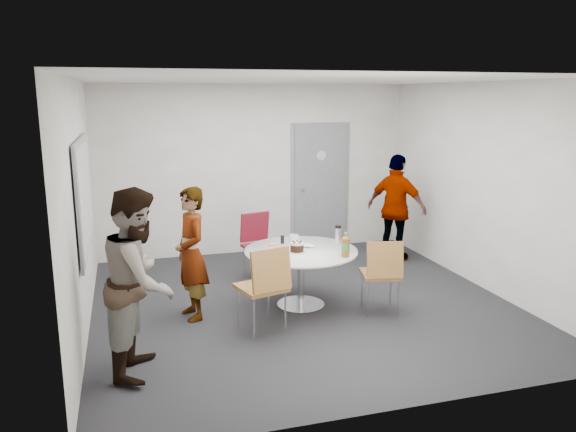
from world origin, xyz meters
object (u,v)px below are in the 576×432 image
object	(u,v)px
table	(303,257)
chair_near_left	(266,281)
chair_near_right	(382,269)
person_right	(396,208)
chair_far	(258,239)
person_left	(139,281)
person_main	(191,254)
whiteboard	(84,196)
door	(320,187)

from	to	relation	value
table	chair_near_left	bearing A→B (deg)	-132.70
chair_near_right	person_right	xyz separation A→B (m)	(1.17, 1.96, 0.27)
table	chair_near_right	distance (m)	0.96
chair_far	person_left	xyz separation A→B (m)	(-1.66, -2.31, 0.30)
chair_far	person_right	distance (m)	2.27
table	person_main	xyz separation A→B (m)	(-1.33, 0.02, 0.15)
chair_far	person_left	world-z (taller)	person_left
person_main	whiteboard	bearing A→B (deg)	-114.16
whiteboard	chair_near_left	distance (m)	2.21
whiteboard	chair_near_left	xyz separation A→B (m)	(1.81, -0.96, -0.85)
chair_far	person_right	world-z (taller)	person_right
chair_near_right	person_main	world-z (taller)	person_main
chair_near_left	person_left	world-z (taller)	person_left
table	chair_near_left	distance (m)	0.94
chair_near_left	chair_near_right	world-z (taller)	chair_near_left
chair_far	person_main	world-z (taller)	person_main
chair_near_right	person_left	size ratio (longest dim) A/B	0.52
whiteboard	door	bearing A→B (deg)	32.66
whiteboard	person_main	xyz separation A→B (m)	(1.11, -0.25, -0.69)
whiteboard	chair_near_right	xyz separation A→B (m)	(3.24, -0.79, -0.89)
whiteboard	table	distance (m)	2.59
table	person_right	world-z (taller)	person_right
chair_near_right	person_left	distance (m)	2.81
chair_near_right	chair_far	xyz separation A→B (m)	(-1.07, 1.71, 0.01)
chair_near_right	chair_far	bearing A→B (deg)	134.56
door	person_left	xyz separation A→B (m)	(-3.05, -3.67, -0.16)
chair_near_right	person_left	world-z (taller)	person_left
person_left	chair_near_right	bearing A→B (deg)	-63.45
door	chair_near_left	distance (m)	3.71
whiteboard	chair_near_left	bearing A→B (deg)	-27.92
door	whiteboard	world-z (taller)	door
person_right	chair_near_right	bearing A→B (deg)	112.93
door	person_main	world-z (taller)	door
chair_far	person_left	size ratio (longest dim) A/B	0.53
person_main	person_right	bearing A→B (deg)	101.64
chair_near_right	table	bearing A→B (deg)	159.31
chair_near_left	chair_far	size ratio (longest dim) A/B	1.06
person_left	table	bearing A→B (deg)	-45.62
chair_near_left	person_right	xyz separation A→B (m)	(2.61, 2.13, 0.22)
door	chair_near_left	bearing A→B (deg)	-118.46
chair_far	door	bearing A→B (deg)	-147.99
person_left	person_main	bearing A→B (deg)	-13.59
whiteboard	person_left	size ratio (longest dim) A/B	1.09
person_right	chair_far	bearing A→B (deg)	60.04
door	person_left	world-z (taller)	door
table	person_main	world-z (taller)	person_main
person_left	person_right	distance (m)	4.66
whiteboard	person_right	distance (m)	4.61
whiteboard	person_right	bearing A→B (deg)	14.86
person_right	person_left	bearing A→B (deg)	86.97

